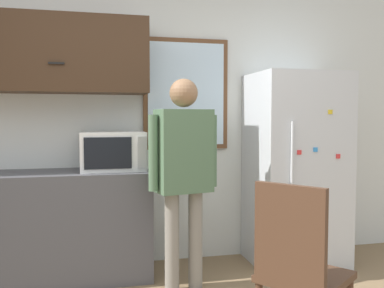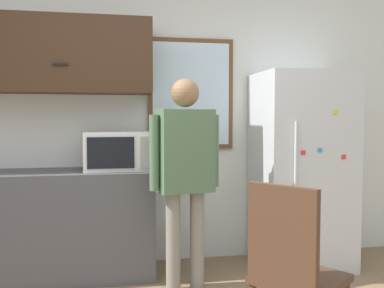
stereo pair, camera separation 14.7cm
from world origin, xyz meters
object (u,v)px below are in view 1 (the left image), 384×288
at_px(microwave, 113,151).
at_px(chair, 298,265).
at_px(person, 184,163).
at_px(refrigerator, 295,169).

distance_m(microwave, chair, 1.85).
xyz_separation_m(microwave, person, (0.51, -0.44, -0.07)).
xyz_separation_m(microwave, chair, (0.89, -1.55, -0.51)).
bearing_deg(microwave, refrigerator, -3.08).
bearing_deg(person, refrigerator, 5.77).
xyz_separation_m(refrigerator, chair, (-0.72, -1.46, -0.32)).
distance_m(person, refrigerator, 1.17).
height_order(person, chair, person).
distance_m(refrigerator, chair, 1.66).
bearing_deg(chair, person, -17.78).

